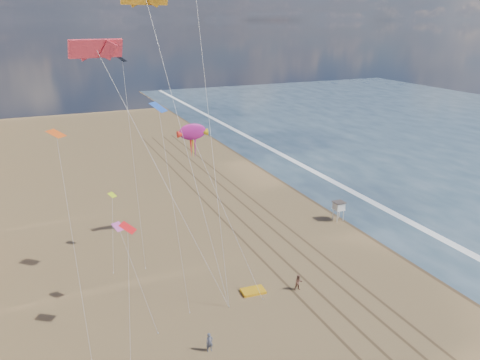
% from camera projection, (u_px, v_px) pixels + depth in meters
% --- Properties ---
extents(wet_sand, '(260.00, 260.00, 0.00)m').
position_uv_depth(wet_sand, '(326.00, 192.00, 78.69)').
color(wet_sand, '#42301E').
rests_on(wet_sand, ground).
extents(foam, '(260.00, 260.00, 0.00)m').
position_uv_depth(foam, '(347.00, 189.00, 80.27)').
color(foam, white).
rests_on(foam, ground).
extents(tracks, '(7.68, 120.00, 0.01)m').
position_uv_depth(tracks, '(264.00, 232.00, 63.82)').
color(tracks, brown).
rests_on(tracks, ground).
extents(lifeguard_stand, '(1.58, 1.58, 2.85)m').
position_uv_depth(lifeguard_stand, '(339.00, 206.00, 66.89)').
color(lifeguard_stand, white).
rests_on(lifeguard_stand, ground).
extents(grounded_kite, '(2.57, 1.74, 0.28)m').
position_uv_depth(grounded_kite, '(253.00, 291.00, 49.65)').
color(grounded_kite, orange).
rests_on(grounded_kite, ground).
extents(show_kite, '(3.97, 9.13, 21.94)m').
position_uv_depth(show_kite, '(193.00, 132.00, 58.24)').
color(show_kite, '#B41B81').
rests_on(show_kite, ground).
extents(kite_flyer_a, '(0.69, 0.49, 1.80)m').
position_uv_depth(kite_flyer_a, '(210.00, 342.00, 40.57)').
color(kite_flyer_a, '#515568').
rests_on(kite_flyer_a, ground).
extents(kite_flyer_b, '(0.94, 0.77, 1.80)m').
position_uv_depth(kite_flyer_b, '(299.00, 283.00, 49.82)').
color(kite_flyer_b, brown).
rests_on(kite_flyer_b, ground).
extents(small_kites, '(11.96, 20.05, 16.51)m').
position_uv_depth(small_kites, '(116.00, 152.00, 46.31)').
color(small_kites, black).
rests_on(small_kites, ground).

